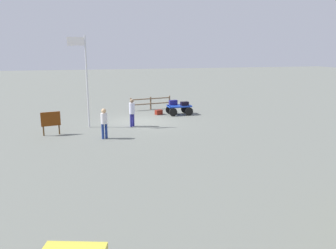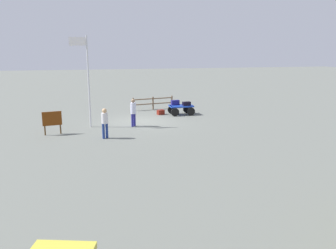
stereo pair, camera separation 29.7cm
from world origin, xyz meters
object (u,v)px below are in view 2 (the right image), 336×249
Objects in this scene: worker_trailing at (105,121)px; signboard at (52,120)px; suitcase_maroon at (187,104)px; worker_lead at (133,110)px; suitcase_grey at (175,103)px; suitcase_tan at (161,112)px; luggage_cart at (181,108)px; flagpole at (86,74)px.

worker_trailing is 3.26m from signboard.
suitcase_maroon is 0.35× the size of worker_lead.
signboard is (8.31, 4.37, -0.03)m from suitcase_grey.
worker_trailing is (4.37, 6.05, 0.82)m from suitcase_tan.
suitcase_maroon is 5.20m from worker_lead.
luggage_cart is at bearing -154.55° from signboard.
suitcase_grey reaches higher than luggage_cart.
suitcase_grey is 0.11× the size of flagpole.
luggage_cart is 9.64m from signboard.
worker_lead is (3.94, 3.10, 0.54)m from luggage_cart.
suitcase_grey is 8.04m from worker_trailing.
worker_trailing is (1.89, 2.59, -0.03)m from worker_lead.
suitcase_maroon is at bearing -138.48° from worker_trailing.
signboard is (7.24, 4.51, 0.68)m from suitcase_tan.
worker_lead is at bearing -126.14° from worker_trailing.
suitcase_maroon is (-0.37, 0.19, 0.36)m from luggage_cart.
worker_lead is at bearing 38.16° from luggage_cart.
worker_trailing is (5.44, 5.92, 0.11)m from suitcase_grey.
suitcase_tan is at bearing -125.61° from worker_lead.
suitcase_tan is at bearing -125.84° from worker_trailing.
luggage_cart is 0.60m from suitcase_grey.
worker_trailing is at bearing 54.16° from suitcase_tan.
suitcase_tan is 6.80m from flagpole.
suitcase_grey is at bearing -136.86° from worker_lead.
worker_trailing is (6.20, 5.49, 0.15)m from suitcase_maroon.
suitcase_tan is 0.44× the size of signboard.
suitcase_tan is at bearing -7.36° from suitcase_grey.
worker_trailing reaches higher than signboard.
flagpole is at bearing 24.55° from suitcase_grey.
flagpole reaches higher than worker_lead.
worker_lead is 4.87m from signboard.
signboard is at bearing 36.62° from flagpole.
suitcase_tan is 7.51m from worker_trailing.
suitcase_grey is at bearing -152.25° from signboard.
suitcase_maroon is at bearing -160.83° from flagpole.
suitcase_tan is at bearing -17.10° from suitcase_maroon.
suitcase_tan is 4.35m from worker_lead.
suitcase_maroon is 0.36× the size of worker_trailing.
worker_lead is 3.59m from flagpole.
signboard reaches higher than suitcase_maroon.
suitcase_maroon is 1.04× the size of suitcase_tan.
flagpole is (6.69, 2.65, 2.82)m from luggage_cart.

